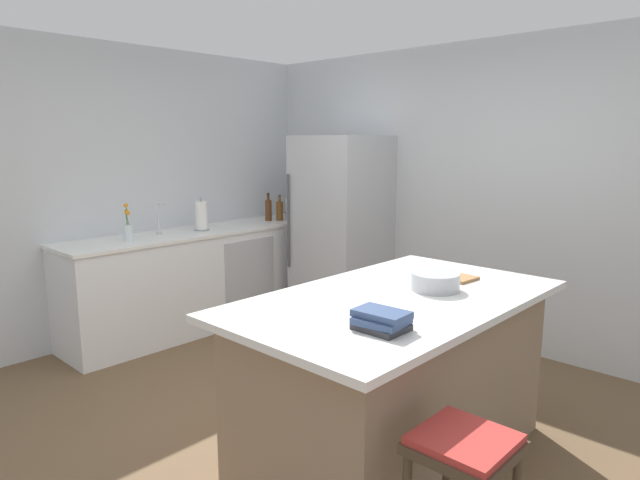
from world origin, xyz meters
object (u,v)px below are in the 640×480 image
Objects in this scene: whiskey_bottle at (280,211)px; mixing_bowl at (435,281)px; kitchen_island at (394,377)px; hot_sauce_bottle at (299,209)px; flower_vase at (128,229)px; soda_bottle at (288,208)px; cookbook_stack at (381,320)px; bar_stool at (463,466)px; paper_towel_roll at (201,216)px; cutting_board at (449,276)px; sink_faucet at (159,217)px; syrup_bottle at (268,210)px; refrigerator at (341,229)px; vinegar_bottle at (288,207)px.

whiskey_bottle reaches higher than mixing_bowl.
kitchen_island is 3.22m from hot_sauce_bottle.
flower_vase is 1.07× the size of soda_bottle.
soda_bottle is 3.55m from cookbook_stack.
whiskey_bottle is at bearing 147.34° from bar_stool.
paper_towel_roll is 1.15× the size of mixing_bowl.
cookbook_stack reaches higher than cutting_board.
paper_towel_roll is 1.24m from hot_sauce_bottle.
mixing_bowl is (2.68, -1.58, -0.04)m from hot_sauce_bottle.
whiskey_bottle reaches higher than hot_sauce_bottle.
sink_faucet reaches higher than syrup_bottle.
flower_vase reaches higher than mixing_bowl.
bar_stool is 2.08× the size of cutting_board.
bar_stool is 1.17m from mixing_bowl.
flower_vase reaches higher than syrup_bottle.
refrigerator is 6.26× the size of syrup_bottle.
whiskey_bottle is at bearing 154.34° from mixing_bowl.
refrigerator reaches higher than whiskey_bottle.
flower_vase is 1.39× the size of hot_sauce_bottle.
flower_vase is 1.03× the size of paper_towel_roll.
kitchen_island reaches higher than bar_stool.
syrup_bottle is 1.18× the size of cookbook_stack.
refrigerator reaches higher than soda_bottle.
soda_bottle is (-2.57, 1.64, 0.58)m from kitchen_island.
cookbook_stack is at bearing -61.44° from kitchen_island.
cookbook_stack is at bearing -37.03° from vinegar_bottle.
kitchen_island is 5.96× the size of flower_vase.
soda_bottle reaches higher than bar_stool.
syrup_bottle is at bearing 91.69° from paper_towel_roll.
hot_sauce_bottle is (-0.76, 0.17, 0.12)m from refrigerator.
cutting_board is (-0.76, 1.17, 0.40)m from bar_stool.
flower_vase reaches higher than sink_faucet.
cutting_board is at bearing 7.70° from sink_faucet.
mixing_bowl is at bearing 1.19° from sink_faucet.
vinegar_bottle is at bearing 138.10° from soda_bottle.
refrigerator reaches higher than flower_vase.
flower_vase is (-3.37, 0.44, 0.49)m from bar_stool.
mixing_bowl is at bearing -28.20° from vinegar_bottle.
refrigerator reaches higher than kitchen_island.
whiskey_bottle is 0.82× the size of cutting_board.
refrigerator reaches higher than cutting_board.
paper_towel_roll is 0.96× the size of cutting_board.
syrup_bottle is at bearing -124.42° from whiskey_bottle.
sink_faucet is 1.04× the size of syrup_bottle.
flower_vase is (0.11, -0.36, -0.06)m from sink_faucet.
vinegar_bottle is (0.05, 1.54, -0.03)m from sink_faucet.
bar_stool is 2.74× the size of cookbook_stack.
soda_bottle is 1.10× the size of mixing_bowl.
whiskey_bottle is at bearing 55.58° from syrup_bottle.
paper_towel_roll is (-0.81, -1.07, 0.16)m from refrigerator.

